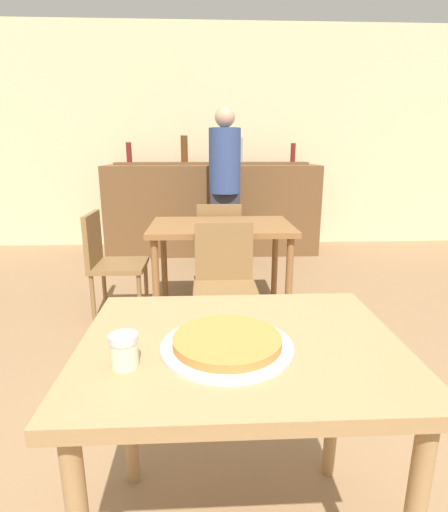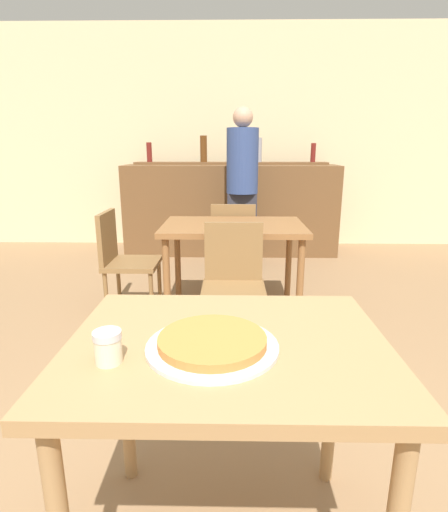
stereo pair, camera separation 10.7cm
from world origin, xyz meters
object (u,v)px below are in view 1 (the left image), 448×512
at_px(cheese_shaker, 124,350).
at_px(person_standing, 225,183).
at_px(chair_far_side_front, 225,279).
at_px(pizza_tray, 227,343).
at_px(chair_far_side_left, 109,258).
at_px(chair_far_side_back, 219,241).

bearing_deg(cheese_shaker, person_standing, 82.97).
distance_m(chair_far_side_front, pizza_tray, 1.47).
xyz_separation_m(chair_far_side_front, pizza_tray, (-0.07, -1.44, 0.29)).
relative_size(chair_far_side_front, pizza_tray, 2.28).
distance_m(chair_far_side_front, chair_far_side_left, 1.00).
relative_size(chair_far_side_front, chair_far_side_back, 1.00).
height_order(chair_far_side_front, pizza_tray, chair_far_side_front).
relative_size(chair_far_side_front, chair_far_side_left, 1.00).
height_order(cheese_shaker, person_standing, person_standing).
xyz_separation_m(chair_far_side_left, person_standing, (0.96, 1.43, 0.44)).
height_order(chair_far_side_left, cheese_shaker, cheese_shaker).
relative_size(chair_far_side_front, person_standing, 0.49).
relative_size(cheese_shaker, person_standing, 0.05).
distance_m(chair_far_side_back, person_standing, 1.01).
relative_size(chair_far_side_back, chair_far_side_left, 1.00).
bearing_deg(pizza_tray, chair_far_side_back, 88.48).
bearing_deg(chair_far_side_back, cheese_shaker, 82.71).
bearing_deg(chair_far_side_back, chair_far_side_left, 31.59).
distance_m(chair_far_side_back, pizza_tray, 2.51).
bearing_deg(person_standing, chair_far_side_back, -96.30).
bearing_deg(person_standing, chair_far_side_front, -92.93).
xyz_separation_m(chair_far_side_back, pizza_tray, (-0.07, -2.49, 0.29)).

